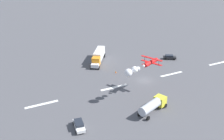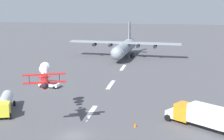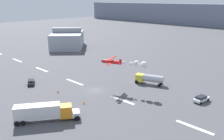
# 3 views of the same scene
# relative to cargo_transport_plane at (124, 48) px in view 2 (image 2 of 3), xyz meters

# --- Properties ---
(ground_plane) EXTENTS (440.00, 440.00, 0.00)m
(ground_plane) POSITION_rel_cargo_transport_plane_xyz_m (-64.53, -2.03, -3.45)
(ground_plane) COLOR #4C4C51
(ground_plane) RESTS_ON ground
(runway_stripe_5) EXTENTS (8.00, 0.90, 0.01)m
(runway_stripe_5) POSITION_rel_cargo_transport_plane_xyz_m (-54.71, -2.03, -3.44)
(runway_stripe_5) COLOR white
(runway_stripe_5) RESTS_ON ground
(runway_stripe_6) EXTENTS (8.00, 0.90, 0.01)m
(runway_stripe_6) POSITION_rel_cargo_transport_plane_xyz_m (-35.07, -2.03, -3.44)
(runway_stripe_6) COLOR white
(runway_stripe_6) RESTS_ON ground
(runway_stripe_7) EXTENTS (8.00, 0.90, 0.01)m
(runway_stripe_7) POSITION_rel_cargo_transport_plane_xyz_m (-15.43, -2.03, -3.44)
(runway_stripe_7) COLOR white
(runway_stripe_7) RESTS_ON ground
(runway_stripe_8) EXTENTS (8.00, 0.90, 0.01)m
(runway_stripe_8) POSITION_rel_cargo_transport_plane_xyz_m (4.22, -2.03, -3.44)
(runway_stripe_8) COLOR white
(runway_stripe_8) RESTS_ON ground
(cargo_transport_plane) EXTENTS (25.30, 37.84, 11.29)m
(cargo_transport_plane) POSITION_rel_cargo_transport_plane_xyz_m (0.00, 0.00, 0.00)
(cargo_transport_plane) COLOR gray
(cargo_transport_plane) RESTS_ON ground
(stunt_biplane_red) EXTENTS (13.01, 7.35, 1.91)m
(stunt_biplane_red) POSITION_rel_cargo_transport_plane_xyz_m (-58.43, 4.52, 4.28)
(stunt_biplane_red) COLOR red
(semi_truck_orange) EXTENTS (9.76, 12.50, 3.70)m
(semi_truck_orange) POSITION_rel_cargo_transport_plane_xyz_m (-58.77, -21.51, -1.34)
(semi_truck_orange) COLOR silver
(semi_truck_orange) RESTS_ON ground
(fuel_tanker_truck) EXTENTS (8.65, 5.39, 2.90)m
(fuel_tanker_truck) POSITION_rel_cargo_transport_plane_xyz_m (-57.05, 12.68, -1.71)
(fuel_tanker_truck) COLOR yellow
(fuel_tanker_truck) RESTS_ON ground
(airport_staff_sedan) EXTENTS (2.57, 4.80, 1.52)m
(airport_staff_sedan) POSITION_rel_cargo_transport_plane_xyz_m (-39.82, 11.03, -2.63)
(airport_staff_sedan) COLOR white
(airport_staff_sedan) RESTS_ON ground
(traffic_cone_far) EXTENTS (0.44, 0.44, 0.75)m
(traffic_cone_far) POSITION_rel_cargo_transport_plane_xyz_m (-59.59, -10.42, -3.07)
(traffic_cone_far) COLOR orange
(traffic_cone_far) RESTS_ON ground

